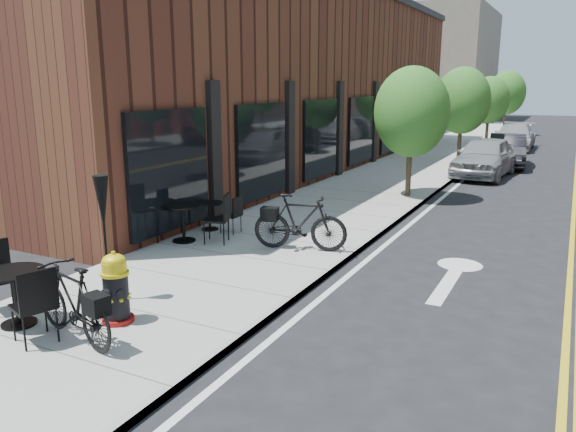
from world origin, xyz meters
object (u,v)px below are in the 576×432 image
Objects in this scene: parked_car_a at (485,157)px; patio_umbrella at (103,212)px; bicycle_right at (300,222)px; fire_hydrant at (116,289)px; parked_car_b at (507,151)px; bicycle_left at (73,302)px; bistro_set_c at (183,217)px; parked_car_c at (514,136)px; bistro_set_a at (15,290)px; bistro_set_b at (210,212)px.

patio_umbrella is at bearing -97.05° from parked_car_a.
patio_umbrella reaches higher than bicycle_right.
fire_hydrant is 19.84m from parked_car_b.
bicycle_right is (0.78, 4.37, 0.08)m from fire_hydrant.
fire_hydrant is 0.53× the size of patio_umbrella.
fire_hydrant is 0.54× the size of bicycle_right.
bicycle_left reaches higher than bistro_set_c.
parked_car_b is at bearing 53.31° from bistro_set_c.
parked_car_b is at bearing -86.62° from parked_car_c.
patio_umbrella is 0.42× the size of parked_car_c.
parked_car_b is (4.23, 20.32, 0.03)m from bistro_set_a.
patio_umbrella is at bearing -75.49° from bistro_set_b.
bicycle_left is 1.10m from bistro_set_a.
bicycle_left is at bearing 156.53° from bicycle_right.
bistro_set_c is (0.07, -1.07, 0.11)m from bistro_set_b.
parked_car_a reaches higher than parked_car_b.
patio_umbrella reaches higher than parked_car_c.
bicycle_left is at bearing -94.20° from parked_car_a.
parked_car_a is 3.22m from parked_car_b.
fire_hydrant reaches higher than bistro_set_a.
parked_car_b is (3.75, 19.06, -0.87)m from patio_umbrella.
bistro_set_a is 0.45× the size of parked_car_a.
patio_umbrella reaches higher than parked_car_b.
bicycle_right reaches higher than bicycle_left.
bicycle_right reaches higher than bistro_set_c.
fire_hydrant is 0.24× the size of parked_car_a.
parked_car_a is at bearing 51.18° from bistro_set_c.
patio_umbrella is 19.45m from parked_car_b.
parked_car_a is (3.30, 15.87, -0.80)m from patio_umbrella.
bistro_set_b is at bearing -106.17° from parked_car_a.
bicycle_right is 0.97× the size of patio_umbrella.
bicycle_right reaches higher than bistro_set_a.
patio_umbrella is (-0.62, 1.24, 0.89)m from bicycle_left.
patio_umbrella is at bearing 166.42° from fire_hydrant.
patio_umbrella is at bearing -97.20° from parked_car_c.
bistro_set_b is (-0.62, 5.59, -0.10)m from bistro_set_a.
bistro_set_c is 0.43× the size of parked_car_c.
bicycle_left is at bearing 20.93° from bistro_set_a.
fire_hydrant is 0.22× the size of parked_car_c.
bistro_set_a is 5.62m from bistro_set_b.
parked_car_a reaches higher than bicycle_right.
bistro_set_b is 0.38× the size of parked_car_b.
parked_car_b is (3.13, 20.31, 0.02)m from bicycle_left.
bicycle_left is at bearing -70.82° from fire_hydrant.
parked_car_c is at bearing 102.03° from bistro_set_a.
parked_car_a is (2.68, 17.12, 0.09)m from bicycle_left.
bistro_set_a is at bearing 145.05° from bicycle_right.
parked_car_c is at bearing 82.54° from patio_umbrella.
bistro_set_a is (-1.10, -0.02, -0.01)m from bicycle_left.
patio_umbrella is (-0.69, 0.54, 0.93)m from fire_hydrant.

